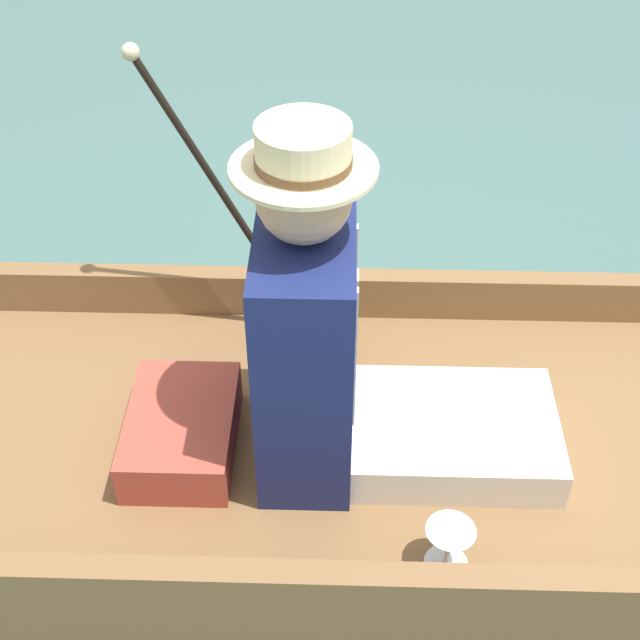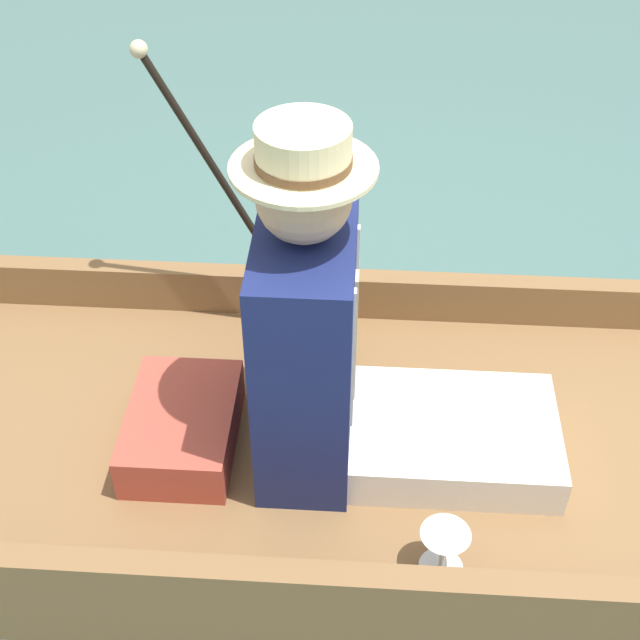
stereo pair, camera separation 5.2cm
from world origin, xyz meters
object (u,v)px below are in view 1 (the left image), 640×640
walking_cane (213,178)px  seated_person (342,352)px  wine_glass (449,540)px  teddy_bear (316,312)px

walking_cane → seated_person: bearing=36.4°
seated_person → wine_glass: size_ratio=7.15×
teddy_bear → walking_cane: (-0.13, -0.27, 0.33)m
wine_glass → walking_cane: 1.07m
teddy_bear → wine_glass: 0.74m
seated_person → walking_cane: 0.60m
seated_person → wine_glass: 0.48m
teddy_bear → wine_glass: size_ratio=2.78×
seated_person → teddy_bear: 0.37m
seated_person → walking_cane: seated_person is taller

